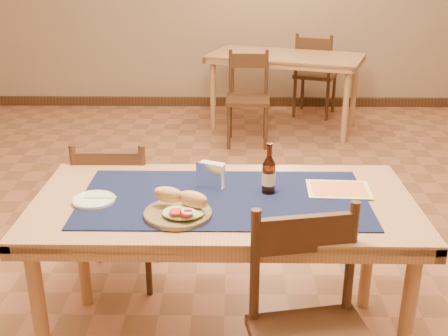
{
  "coord_description": "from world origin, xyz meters",
  "views": [
    {
      "loc": [
        0.03,
        -2.95,
        1.73
      ],
      "look_at": [
        0.0,
        -0.7,
        0.85
      ],
      "focal_mm": 45.0,
      "sensor_mm": 36.0,
      "label": 1
    }
  ],
  "objects_px": {
    "chair_main_near": "(313,336)",
    "beer_bottle": "(269,175)",
    "back_table": "(285,63)",
    "chair_main_far": "(118,209)",
    "sandwich_plate": "(180,209)",
    "napkin_holder": "(210,176)",
    "main_table": "(224,216)"
  },
  "relations": [
    {
      "from": "beer_bottle",
      "to": "main_table",
      "type": "bearing_deg",
      "value": -163.09
    },
    {
      "from": "chair_main_near",
      "to": "sandwich_plate",
      "type": "height_order",
      "value": "chair_main_near"
    },
    {
      "from": "beer_bottle",
      "to": "chair_main_near",
      "type": "bearing_deg",
      "value": -77.66
    },
    {
      "from": "chair_main_near",
      "to": "napkin_holder",
      "type": "distance_m",
      "value": 0.83
    },
    {
      "from": "back_table",
      "to": "sandwich_plate",
      "type": "distance_m",
      "value": 3.68
    },
    {
      "from": "back_table",
      "to": "chair_main_near",
      "type": "bearing_deg",
      "value": -93.48
    },
    {
      "from": "chair_main_near",
      "to": "beer_bottle",
      "type": "distance_m",
      "value": 0.71
    },
    {
      "from": "sandwich_plate",
      "to": "beer_bottle",
      "type": "bearing_deg",
      "value": 33.04
    },
    {
      "from": "back_table",
      "to": "napkin_holder",
      "type": "bearing_deg",
      "value": -100.61
    },
    {
      "from": "main_table",
      "to": "napkin_holder",
      "type": "xyz_separation_m",
      "value": [
        -0.06,
        0.11,
        0.14
      ]
    },
    {
      "from": "chair_main_near",
      "to": "chair_main_far",
      "type": "bearing_deg",
      "value": 129.83
    },
    {
      "from": "main_table",
      "to": "beer_bottle",
      "type": "relative_size",
      "value": 7.24
    },
    {
      "from": "back_table",
      "to": "main_table",
      "type": "bearing_deg",
      "value": -99.3
    },
    {
      "from": "main_table",
      "to": "back_table",
      "type": "xyz_separation_m",
      "value": [
        0.56,
        3.43,
        0.0
      ]
    },
    {
      "from": "napkin_holder",
      "to": "chair_main_near",
      "type": "bearing_deg",
      "value": -59.76
    },
    {
      "from": "sandwich_plate",
      "to": "napkin_holder",
      "type": "distance_m",
      "value": 0.31
    },
    {
      "from": "chair_main_far",
      "to": "beer_bottle",
      "type": "relative_size",
      "value": 3.84
    },
    {
      "from": "beer_bottle",
      "to": "sandwich_plate",
      "type": "bearing_deg",
      "value": -146.96
    },
    {
      "from": "chair_main_near",
      "to": "back_table",
      "type": "bearing_deg",
      "value": 86.52
    },
    {
      "from": "chair_main_near",
      "to": "napkin_holder",
      "type": "bearing_deg",
      "value": 120.24
    },
    {
      "from": "chair_main_far",
      "to": "beer_bottle",
      "type": "distance_m",
      "value": 0.98
    },
    {
      "from": "chair_main_far",
      "to": "napkin_holder",
      "type": "height_order",
      "value": "napkin_holder"
    },
    {
      "from": "main_table",
      "to": "beer_bottle",
      "type": "distance_m",
      "value": 0.26
    },
    {
      "from": "main_table",
      "to": "napkin_holder",
      "type": "bearing_deg",
      "value": 117.39
    },
    {
      "from": "back_table",
      "to": "chair_main_far",
      "type": "distance_m",
      "value": 3.12
    },
    {
      "from": "chair_main_near",
      "to": "beer_bottle",
      "type": "height_order",
      "value": "beer_bottle"
    },
    {
      "from": "main_table",
      "to": "back_table",
      "type": "distance_m",
      "value": 3.48
    },
    {
      "from": "back_table",
      "to": "chair_main_near",
      "type": "relative_size",
      "value": 1.81
    },
    {
      "from": "sandwich_plate",
      "to": "napkin_holder",
      "type": "height_order",
      "value": "napkin_holder"
    },
    {
      "from": "main_table",
      "to": "back_table",
      "type": "bearing_deg",
      "value": 80.7
    },
    {
      "from": "back_table",
      "to": "beer_bottle",
      "type": "bearing_deg",
      "value": -96.28
    },
    {
      "from": "napkin_holder",
      "to": "beer_bottle",
      "type": "bearing_deg",
      "value": -12.73
    }
  ]
}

